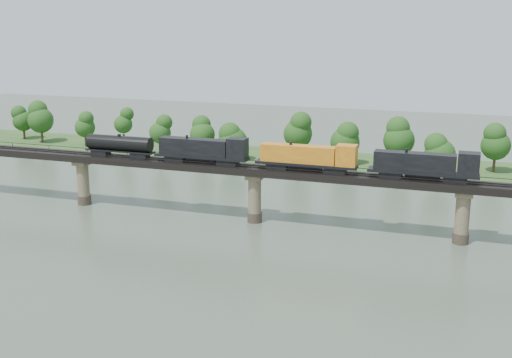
% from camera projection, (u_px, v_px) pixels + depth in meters
% --- Properties ---
extents(ground, '(400.00, 400.00, 0.00)m').
position_uv_depth(ground, '(195.00, 277.00, 102.87)').
color(ground, '#3D4C3B').
rests_on(ground, ground).
extents(far_bank, '(300.00, 24.00, 1.60)m').
position_uv_depth(far_bank, '(317.00, 162.00, 180.80)').
color(far_bank, '#2A4B1E').
rests_on(far_bank, ground).
extents(bridge, '(236.00, 30.00, 11.50)m').
position_uv_depth(bridge, '(255.00, 196.00, 129.10)').
color(bridge, '#473A2D').
rests_on(bridge, ground).
extents(bridge_superstructure, '(220.00, 4.90, 0.75)m').
position_uv_depth(bridge_superstructure, '(255.00, 165.00, 127.54)').
color(bridge_superstructure, black).
rests_on(bridge_superstructure, bridge).
extents(far_treeline, '(289.06, 17.54, 13.60)m').
position_uv_depth(far_treeline, '(285.00, 135.00, 177.24)').
color(far_treeline, '#382619').
rests_on(far_treeline, far_bank).
extents(freight_train, '(80.63, 3.14, 5.55)m').
position_uv_depth(freight_train, '(271.00, 155.00, 125.93)').
color(freight_train, black).
rests_on(freight_train, bridge).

